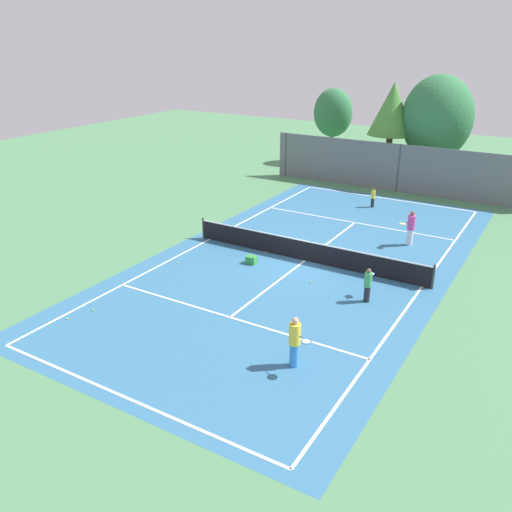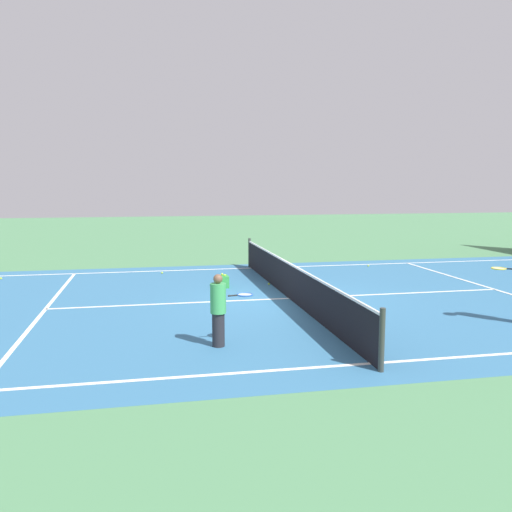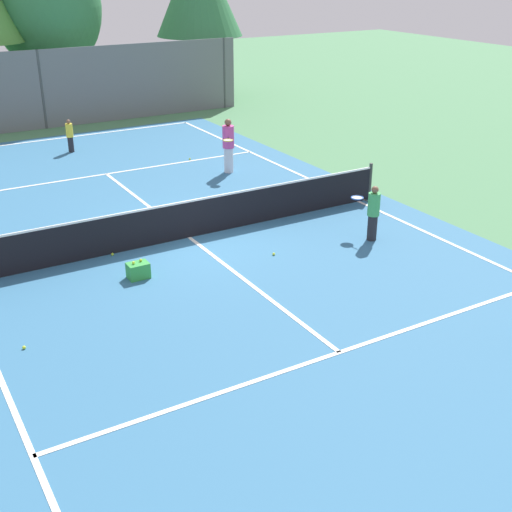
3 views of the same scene
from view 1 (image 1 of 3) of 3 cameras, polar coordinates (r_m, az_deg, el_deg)
ground_plane at (r=25.35m, az=5.24°, el=-0.49°), size 80.00×80.00×0.00m
court_surface at (r=25.35m, az=5.24°, el=-0.48°), size 13.00×25.00×0.01m
tennis_net at (r=25.16m, az=5.28°, el=0.58°), size 11.90×0.10×1.10m
perimeter_fence at (r=37.43m, az=14.92°, el=9.01°), size 18.00×0.12×3.20m
tree_0 at (r=44.95m, az=8.20°, el=14.83°), size 3.19×2.60×5.96m
tree_1 at (r=39.43m, az=14.31°, el=14.86°), size 3.20×3.20×6.90m
tree_3 at (r=39.60m, az=18.74°, el=13.74°), size 4.77×4.70×7.47m
player_0 at (r=27.90m, az=16.15°, el=2.91°), size 0.70×0.93×1.79m
player_1 at (r=17.14m, az=4.16°, el=-9.07°), size 0.93×0.68×1.76m
player_2 at (r=21.61m, az=11.82°, el=-2.98°), size 0.44×0.89×1.43m
player_3 at (r=33.79m, az=12.34°, el=6.11°), size 0.26×0.26×1.20m
ball_crate at (r=24.86m, az=-0.49°, el=-0.41°), size 0.47×0.34×0.43m
tennis_ball_0 at (r=21.35m, az=-19.44°, el=-6.32°), size 0.07×0.07×0.07m
tennis_ball_1 at (r=25.18m, az=-8.30°, el=-0.72°), size 0.07×0.07×0.07m
tennis_ball_2 at (r=26.14m, az=1.04°, el=0.42°), size 0.07×0.07×0.07m
tennis_ball_3 at (r=21.71m, az=-16.95°, el=-5.50°), size 0.07×0.07×0.07m
tennis_ball_4 at (r=30.17m, az=16.16°, el=2.58°), size 0.07×0.07×0.07m
tennis_ball_5 at (r=23.13m, az=5.84°, el=-2.77°), size 0.07×0.07×0.07m
tennis_ball_6 at (r=31.26m, az=0.63°, el=4.19°), size 0.07×0.07×0.07m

